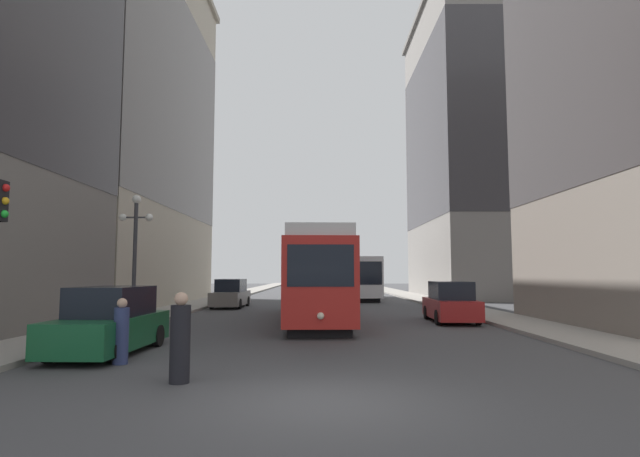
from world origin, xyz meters
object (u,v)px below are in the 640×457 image
(transit_bus, at_px, (358,276))
(parked_car_right_far, at_px, (451,303))
(parked_car_left_mid, at_px, (111,322))
(streetcar, at_px, (316,275))
(pedestrian_crossing_far, at_px, (121,333))
(parked_car_left_near, at_px, (231,294))
(lamp_post_left_near, at_px, (135,238))
(pedestrian_crossing_near, at_px, (180,340))

(transit_bus, xyz_separation_m, parked_car_right_far, (2.67, -20.01, -1.10))
(parked_car_right_far, bearing_deg, parked_car_left_mid, 39.95)
(streetcar, distance_m, pedestrian_crossing_far, 12.33)
(transit_bus, bearing_deg, pedestrian_crossing_far, -106.49)
(streetcar, relative_size, parked_car_left_mid, 3.11)
(parked_car_left_near, bearing_deg, parked_car_right_far, -38.35)
(parked_car_left_mid, bearing_deg, parked_car_left_near, 91.34)
(parked_car_left_near, bearing_deg, lamp_post_left_near, -97.77)
(streetcar, bearing_deg, transit_bus, 78.03)
(parked_car_right_far, relative_size, pedestrian_crossing_far, 2.92)
(parked_car_left_near, distance_m, parked_car_right_far, 15.15)
(parked_car_left_near, distance_m, pedestrian_crossing_far, 20.27)
(pedestrian_crossing_far, bearing_deg, lamp_post_left_near, -106.84)
(lamp_post_left_near, bearing_deg, parked_car_right_far, 9.15)
(streetcar, relative_size, parked_car_right_far, 3.11)
(streetcar, height_order, pedestrian_crossing_far, streetcar)
(lamp_post_left_near, bearing_deg, streetcar, 21.66)
(parked_car_left_near, height_order, lamp_post_left_near, lamp_post_left_near)
(transit_bus, relative_size, parked_car_left_near, 2.44)
(parked_car_left_mid, distance_m, lamp_post_left_near, 7.60)
(streetcar, distance_m, pedestrian_crossing_near, 13.75)
(parked_car_left_near, bearing_deg, pedestrian_crossing_far, -86.04)
(parked_car_right_far, height_order, pedestrian_crossing_far, parked_car_right_far)
(pedestrian_crossing_far, relative_size, lamp_post_left_near, 0.30)
(streetcar, height_order, parked_car_left_near, streetcar)
(streetcar, height_order, parked_car_right_far, streetcar)
(parked_car_right_far, bearing_deg, pedestrian_crossing_near, 57.75)
(streetcar, xyz_separation_m, lamp_post_left_near, (-7.45, -2.96, 1.54))
(pedestrian_crossing_near, bearing_deg, lamp_post_left_near, 79.76)
(transit_bus, distance_m, pedestrian_crossing_near, 33.25)
(streetcar, height_order, lamp_post_left_near, lamp_post_left_near)
(streetcar, xyz_separation_m, parked_car_left_near, (-5.55, 8.90, -1.26))
(streetcar, bearing_deg, lamp_post_left_near, -160.15)
(parked_car_left_mid, relative_size, lamp_post_left_near, 0.88)
(parked_car_left_near, bearing_deg, parked_car_left_mid, -88.66)
(parked_car_right_far, xyz_separation_m, pedestrian_crossing_far, (-10.73, -10.58, -0.11))
(streetcar, bearing_deg, parked_car_left_mid, -121.41)
(lamp_post_left_near, bearing_deg, transit_bus, 63.86)
(parked_car_left_mid, distance_m, pedestrian_crossing_near, 4.70)
(transit_bus, relative_size, parked_car_left_mid, 2.55)
(parked_car_left_near, height_order, parked_car_left_mid, same)
(transit_bus, xyz_separation_m, pedestrian_crossing_far, (-8.06, -30.59, -1.21))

